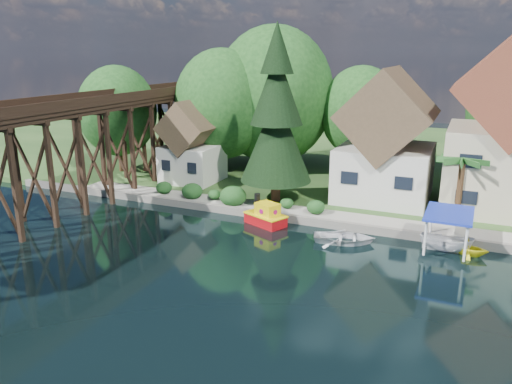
# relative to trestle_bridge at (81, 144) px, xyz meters

# --- Properties ---
(ground) EXTENTS (140.00, 140.00, 0.00)m
(ground) POSITION_rel_trestle_bridge_xyz_m (16.00, -5.17, -5.35)
(ground) COLOR black
(ground) RESTS_ON ground
(bank) EXTENTS (140.00, 52.00, 0.50)m
(bank) POSITION_rel_trestle_bridge_xyz_m (16.00, 28.83, -5.10)
(bank) COLOR #24451B
(bank) RESTS_ON ground
(seawall) EXTENTS (60.00, 0.40, 0.62)m
(seawall) POSITION_rel_trestle_bridge_xyz_m (20.00, 2.83, -5.04)
(seawall) COLOR slate
(seawall) RESTS_ON ground
(promenade) EXTENTS (50.00, 2.60, 0.06)m
(promenade) POSITION_rel_trestle_bridge_xyz_m (22.00, 4.13, -4.82)
(promenade) COLOR gray
(promenade) RESTS_ON bank
(trestle_bridge) EXTENTS (4.12, 44.18, 9.30)m
(trestle_bridge) POSITION_rel_trestle_bridge_xyz_m (0.00, 0.00, 0.00)
(trestle_bridge) COLOR black
(trestle_bridge) RESTS_ON ground
(house_left) EXTENTS (7.64, 8.64, 11.02)m
(house_left) POSITION_rel_trestle_bridge_xyz_m (23.00, 10.83, -0.21)
(house_left) COLOR beige
(house_left) RESTS_ON bank
(house_center) EXTENTS (8.65, 9.18, 13.89)m
(house_center) POSITION_rel_trestle_bridge_xyz_m (32.00, 11.33, 1.07)
(house_center) COLOR #BDB393
(house_center) RESTS_ON bank
(shed) EXTENTS (5.09, 5.40, 7.85)m
(shed) POSITION_rel_trestle_bridge_xyz_m (5.00, 9.33, -1.52)
(shed) COLOR beige
(shed) RESTS_ON bank
(bg_trees) EXTENTS (49.90, 13.30, 10.57)m
(bg_trees) POSITION_rel_trestle_bridge_xyz_m (17.00, 16.08, 1.94)
(bg_trees) COLOR #382314
(bg_trees) RESTS_ON bank
(shrubs) EXTENTS (15.76, 2.47, 1.70)m
(shrubs) POSITION_rel_trestle_bridge_xyz_m (11.40, 4.09, -4.12)
(shrubs) COLOR #184217
(shrubs) RESTS_ON bank
(conifer) EXTENTS (5.89, 5.89, 14.51)m
(conifer) POSITION_rel_trestle_bridge_xyz_m (14.83, 6.24, 2.14)
(conifer) COLOR #382314
(conifer) RESTS_ON bank
(palm_tree) EXTENTS (4.27, 4.27, 5.07)m
(palm_tree) POSITION_rel_trestle_bridge_xyz_m (29.11, 7.01, -0.42)
(palm_tree) COLOR #382314
(palm_tree) RESTS_ON bank
(tugboat) EXTENTS (3.62, 2.89, 2.31)m
(tugboat) POSITION_rel_trestle_bridge_xyz_m (15.86, 1.60, -4.66)
(tugboat) COLOR #AC0B10
(tugboat) RESTS_ON ground
(boat_white_a) EXTENTS (4.80, 3.93, 0.87)m
(boat_white_a) POSITION_rel_trestle_bridge_xyz_m (22.21, 0.39, -4.91)
(boat_white_a) COLOR silver
(boat_white_a) RESTS_ON ground
(boat_canopy) EXTENTS (3.43, 4.27, 2.71)m
(boat_canopy) POSITION_rel_trestle_bridge_xyz_m (28.72, 1.45, -4.18)
(boat_canopy) COLOR silver
(boat_canopy) RESTS_ON ground
(boat_yellow) EXTENTS (2.58, 2.32, 1.21)m
(boat_yellow) POSITION_rel_trestle_bridge_xyz_m (30.16, 1.45, -4.75)
(boat_yellow) COLOR yellow
(boat_yellow) RESTS_ON ground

